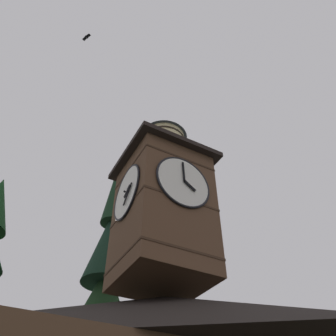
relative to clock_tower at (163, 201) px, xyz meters
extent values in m
cube|color=brown|center=(-0.02, -0.02, -0.95)|extent=(3.50, 3.50, 5.98)
cube|color=#3C291C|center=(-0.02, -0.02, -3.22)|extent=(3.54, 3.54, 0.10)
cube|color=#3C291C|center=(-0.02, -0.02, -0.98)|extent=(3.54, 3.54, 0.10)
cube|color=#3C291C|center=(-0.02, -0.02, 1.27)|extent=(3.54, 3.54, 0.10)
cylinder|color=white|center=(-0.02, 1.76, -0.13)|extent=(2.48, 0.10, 2.48)
torus|color=black|center=(-0.02, 1.78, -0.13)|extent=(2.58, 0.10, 2.58)
cube|color=black|center=(-0.28, 1.86, -0.30)|extent=(0.58, 0.04, 0.45)
cube|color=black|center=(0.00, 1.86, 0.38)|extent=(0.13, 0.04, 1.02)
sphere|color=black|center=(-0.02, 1.87, -0.13)|extent=(0.10, 0.10, 0.10)
cylinder|color=white|center=(1.76, -0.02, -0.13)|extent=(0.10, 2.48, 2.48)
torus|color=black|center=(1.78, -0.02, -0.13)|extent=(0.10, 2.58, 2.58)
cube|color=black|center=(1.86, 0.24, -0.29)|extent=(0.04, 0.59, 0.43)
cube|color=black|center=(1.86, 0.33, -0.49)|extent=(0.04, 0.77, 0.78)
sphere|color=black|center=(1.87, -0.02, -0.13)|extent=(0.10, 0.10, 0.10)
cube|color=black|center=(-0.02, -0.02, 2.17)|extent=(4.20, 4.20, 0.25)
cylinder|color=beige|center=(-0.02, -0.02, 3.25)|extent=(2.17, 2.17, 1.90)
cylinder|color=#2D2319|center=(-0.02, -0.02, 2.61)|extent=(2.23, 2.23, 0.10)
cylinder|color=#2D2319|center=(-0.02, -0.02, 3.25)|extent=(2.23, 2.23, 0.10)
cylinder|color=#2D2319|center=(-0.02, -0.02, 3.88)|extent=(2.23, 2.23, 0.10)
cone|color=#424C5B|center=(-0.02, -0.02, 4.71)|extent=(2.47, 2.47, 1.03)
sphere|color=#2D3847|center=(-0.02, -0.02, 5.32)|extent=(0.16, 0.16, 0.16)
cone|color=black|center=(-0.42, -7.93, -2.25)|extent=(4.36, 4.36, 5.43)
cone|color=black|center=(-0.42, -7.93, 1.94)|extent=(3.07, 3.07, 5.48)
cone|color=black|center=(-0.42, -7.93, 6.51)|extent=(1.79, 1.79, 6.30)
ellipsoid|color=black|center=(5.30, 0.72, 8.93)|extent=(0.24, 0.20, 0.12)
cube|color=black|center=(5.24, 0.85, 8.93)|extent=(0.25, 0.31, 0.09)
cube|color=black|center=(5.36, 0.60, 8.93)|extent=(0.25, 0.31, 0.09)
camera|label=1|loc=(5.93, 11.27, -9.30)|focal=37.07mm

